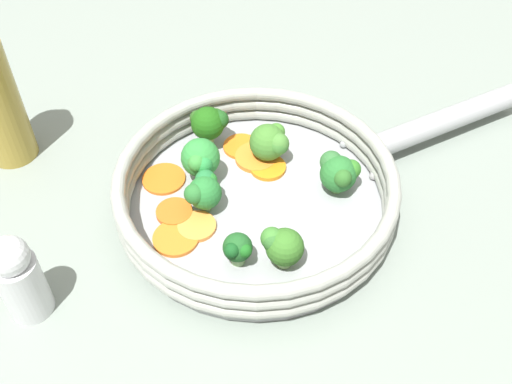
{
  "coord_description": "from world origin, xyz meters",
  "views": [
    {
      "loc": [
        -0.08,
        -0.41,
        0.47
      ],
      "look_at": [
        0.0,
        0.0,
        0.03
      ],
      "focal_mm": 42.0,
      "sensor_mm": 36.0,
      "label": 1
    }
  ],
  "objects_px": {
    "carrot_slice_5": "(256,157)",
    "broccoli_floret_6": "(271,142)",
    "carrot_slice_6": "(164,179)",
    "broccoli_floret_0": "(200,159)",
    "broccoli_floret_4": "(204,190)",
    "carrot_slice_4": "(174,210)",
    "skillet": "(256,206)",
    "carrot_slice_1": "(268,167)",
    "carrot_slice_0": "(238,147)",
    "broccoli_floret_2": "(238,249)",
    "carrot_slice_3": "(176,238)",
    "carrot_slice_2": "(197,226)",
    "broccoli_floret_1": "(339,172)",
    "broccoli_floret_3": "(281,246)",
    "salt_shaker": "(19,278)",
    "broccoli_floret_5": "(209,123)"
  },
  "relations": [
    {
      "from": "carrot_slice_1",
      "to": "carrot_slice_4",
      "type": "relative_size",
      "value": 1.06
    },
    {
      "from": "skillet",
      "to": "broccoli_floret_3",
      "type": "xyz_separation_m",
      "value": [
        0.01,
        -0.08,
        0.03
      ]
    },
    {
      "from": "carrot_slice_6",
      "to": "broccoli_floret_1",
      "type": "bearing_deg",
      "value": -15.73
    },
    {
      "from": "broccoli_floret_5",
      "to": "salt_shaker",
      "type": "bearing_deg",
      "value": -137.2
    },
    {
      "from": "carrot_slice_6",
      "to": "broccoli_floret_0",
      "type": "xyz_separation_m",
      "value": [
        0.04,
        -0.01,
        0.03
      ]
    },
    {
      "from": "skillet",
      "to": "broccoli_floret_1",
      "type": "height_order",
      "value": "broccoli_floret_1"
    },
    {
      "from": "carrot_slice_2",
      "to": "carrot_slice_4",
      "type": "relative_size",
      "value": 1.04
    },
    {
      "from": "carrot_slice_2",
      "to": "broccoli_floret_0",
      "type": "height_order",
      "value": "broccoli_floret_0"
    },
    {
      "from": "carrot_slice_3",
      "to": "broccoli_floret_1",
      "type": "xyz_separation_m",
      "value": [
        0.17,
        0.03,
        0.02
      ]
    },
    {
      "from": "broccoli_floret_2",
      "to": "broccoli_floret_5",
      "type": "bearing_deg",
      "value": 90.45
    },
    {
      "from": "carrot_slice_1",
      "to": "broccoli_floret_0",
      "type": "xyz_separation_m",
      "value": [
        -0.07,
        -0.0,
        0.03
      ]
    },
    {
      "from": "broccoli_floret_3",
      "to": "broccoli_floret_4",
      "type": "bearing_deg",
      "value": 126.0
    },
    {
      "from": "skillet",
      "to": "broccoli_floret_3",
      "type": "distance_m",
      "value": 0.09
    },
    {
      "from": "salt_shaker",
      "to": "carrot_slice_2",
      "type": "bearing_deg",
      "value": 19.15
    },
    {
      "from": "skillet",
      "to": "carrot_slice_5",
      "type": "xyz_separation_m",
      "value": [
        0.01,
        0.06,
        0.01
      ]
    },
    {
      "from": "carrot_slice_4",
      "to": "carrot_slice_3",
      "type": "bearing_deg",
      "value": -93.09
    },
    {
      "from": "broccoli_floret_1",
      "to": "salt_shaker",
      "type": "xyz_separation_m",
      "value": [
        -0.31,
        -0.08,
        0.01
      ]
    },
    {
      "from": "carrot_slice_1",
      "to": "carrot_slice_3",
      "type": "height_order",
      "value": "same"
    },
    {
      "from": "skillet",
      "to": "salt_shaker",
      "type": "height_order",
      "value": "salt_shaker"
    },
    {
      "from": "carrot_slice_0",
      "to": "carrot_slice_6",
      "type": "relative_size",
      "value": 0.88
    },
    {
      "from": "carrot_slice_6",
      "to": "broccoli_floret_6",
      "type": "relative_size",
      "value": 1.07
    },
    {
      "from": "carrot_slice_5",
      "to": "broccoli_floret_6",
      "type": "xyz_separation_m",
      "value": [
        0.02,
        -0.0,
        0.02
      ]
    },
    {
      "from": "carrot_slice_1",
      "to": "broccoli_floret_1",
      "type": "distance_m",
      "value": 0.08
    },
    {
      "from": "carrot_slice_3",
      "to": "carrot_slice_1",
      "type": "bearing_deg",
      "value": 35.97
    },
    {
      "from": "broccoli_floret_1",
      "to": "broccoli_floret_4",
      "type": "xyz_separation_m",
      "value": [
        -0.14,
        0.0,
        0.0
      ]
    },
    {
      "from": "carrot_slice_1",
      "to": "carrot_slice_5",
      "type": "height_order",
      "value": "same"
    },
    {
      "from": "broccoli_floret_0",
      "to": "carrot_slice_0",
      "type": "bearing_deg",
      "value": 43.42
    },
    {
      "from": "carrot_slice_4",
      "to": "broccoli_floret_6",
      "type": "xyz_separation_m",
      "value": [
        0.11,
        0.06,
        0.02
      ]
    },
    {
      "from": "carrot_slice_0",
      "to": "broccoli_floret_0",
      "type": "relative_size",
      "value": 0.78
    },
    {
      "from": "carrot_slice_5",
      "to": "broccoli_floret_0",
      "type": "distance_m",
      "value": 0.07
    },
    {
      "from": "salt_shaker",
      "to": "carrot_slice_0",
      "type": "bearing_deg",
      "value": 36.66
    },
    {
      "from": "skillet",
      "to": "carrot_slice_2",
      "type": "distance_m",
      "value": 0.07
    },
    {
      "from": "skillet",
      "to": "carrot_slice_3",
      "type": "bearing_deg",
      "value": -158.82
    },
    {
      "from": "carrot_slice_6",
      "to": "broccoli_floret_3",
      "type": "xyz_separation_m",
      "value": [
        0.1,
        -0.13,
        0.02
      ]
    },
    {
      "from": "carrot_slice_3",
      "to": "salt_shaker",
      "type": "relative_size",
      "value": 0.48
    },
    {
      "from": "broccoli_floret_2",
      "to": "salt_shaker",
      "type": "height_order",
      "value": "salt_shaker"
    },
    {
      "from": "broccoli_floret_4",
      "to": "broccoli_floret_5",
      "type": "bearing_deg",
      "value": 78.45
    },
    {
      "from": "carrot_slice_4",
      "to": "carrot_slice_5",
      "type": "relative_size",
      "value": 0.79
    },
    {
      "from": "carrot_slice_3",
      "to": "broccoli_floret_4",
      "type": "bearing_deg",
      "value": 46.51
    },
    {
      "from": "broccoli_floret_0",
      "to": "broccoli_floret_4",
      "type": "relative_size",
      "value": 1.26
    },
    {
      "from": "broccoli_floret_6",
      "to": "broccoli_floret_2",
      "type": "bearing_deg",
      "value": -114.35
    },
    {
      "from": "carrot_slice_1",
      "to": "carrot_slice_2",
      "type": "height_order",
      "value": "same"
    },
    {
      "from": "carrot_slice_2",
      "to": "broccoli_floret_0",
      "type": "bearing_deg",
      "value": 77.55
    },
    {
      "from": "carrot_slice_6",
      "to": "broccoli_floret_0",
      "type": "bearing_deg",
      "value": -13.12
    },
    {
      "from": "carrot_slice_6",
      "to": "broccoli_floret_2",
      "type": "height_order",
      "value": "broccoli_floret_2"
    },
    {
      "from": "skillet",
      "to": "broccoli_floret_4",
      "type": "relative_size",
      "value": 6.51
    },
    {
      "from": "carrot_slice_6",
      "to": "broccoli_floret_0",
      "type": "distance_m",
      "value": 0.05
    },
    {
      "from": "broccoli_floret_0",
      "to": "broccoli_floret_1",
      "type": "distance_m",
      "value": 0.14
    },
    {
      "from": "broccoli_floret_0",
      "to": "carrot_slice_3",
      "type": "bearing_deg",
      "value": -115.91
    },
    {
      "from": "carrot_slice_1",
      "to": "salt_shaker",
      "type": "height_order",
      "value": "salt_shaker"
    }
  ]
}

